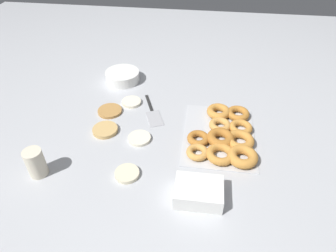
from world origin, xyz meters
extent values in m
plane|color=#B2B5BA|center=(0.00, 0.00, 0.00)|extent=(3.00, 3.00, 0.00)
cylinder|color=silver|center=(-0.04, 0.03, 0.01)|extent=(0.09, 0.09, 0.01)
cylinder|color=silver|center=(0.20, 0.11, 0.01)|extent=(0.09, 0.09, 0.01)
cylinder|color=#B27F42|center=(0.13, 0.20, 0.01)|extent=(0.11, 0.11, 0.01)
cylinder|color=tan|center=(-0.01, 0.18, 0.01)|extent=(0.10, 0.10, 0.02)
cylinder|color=beige|center=(-0.22, 0.03, 0.01)|extent=(0.09, 0.09, 0.01)
cube|color=silver|center=(0.03, -0.29, 0.00)|extent=(0.38, 0.29, 0.01)
torus|color=#C68438|center=(-0.10, -0.37, 0.02)|extent=(0.11, 0.11, 0.04)
torus|color=#C68438|center=(-0.02, -0.37, 0.02)|extent=(0.11, 0.11, 0.03)
torus|color=#C68438|center=(0.07, -0.38, 0.02)|extent=(0.09, 0.09, 0.03)
torus|color=#B7752D|center=(0.16, -0.37, 0.02)|extent=(0.10, 0.10, 0.03)
torus|color=#C68438|center=(-0.10, -0.29, 0.02)|extent=(0.11, 0.11, 0.03)
torus|color=#AD6B28|center=(-0.01, -0.29, 0.02)|extent=(0.11, 0.11, 0.04)
torus|color=#D19347|center=(0.07, -0.29, 0.02)|extent=(0.09, 0.09, 0.03)
torus|color=#C68438|center=(0.16, -0.29, 0.02)|extent=(0.10, 0.10, 0.03)
torus|color=#D19347|center=(-0.10, -0.21, 0.02)|extent=(0.08, 0.08, 0.03)
torus|color=#AD6B28|center=(-0.02, -0.21, 0.02)|extent=(0.09, 0.09, 0.03)
cylinder|color=white|center=(0.39, 0.20, 0.03)|extent=(0.17, 0.17, 0.05)
cube|color=white|center=(-0.29, -0.22, 0.01)|extent=(0.12, 0.16, 0.03)
cube|color=white|center=(-0.29, -0.22, 0.04)|extent=(0.12, 0.16, 0.03)
cylinder|color=beige|center=(-0.26, 0.34, 0.05)|extent=(0.06, 0.06, 0.11)
cube|color=black|center=(0.21, 0.03, 0.00)|extent=(0.13, 0.06, 0.01)
cube|color=#A8A8AD|center=(0.10, -0.01, 0.00)|extent=(0.12, 0.10, 0.01)
camera|label=1|loc=(-0.90, -0.20, 0.81)|focal=32.00mm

